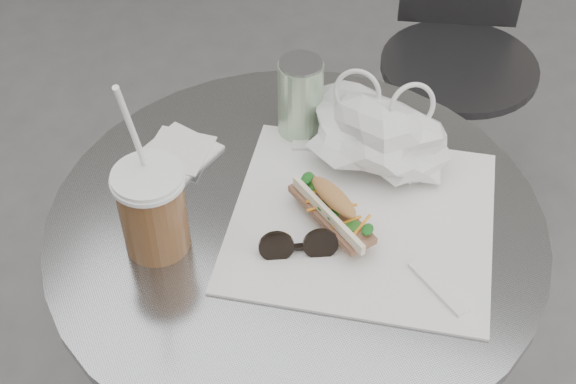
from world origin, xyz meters
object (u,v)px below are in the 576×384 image
at_px(drink_can, 300,98).
at_px(banh_mi, 332,210).
at_px(chair_far, 451,97).
at_px(sunglasses, 298,246).
at_px(iced_coffee, 153,209).
at_px(cafe_table, 295,326).

bearing_deg(drink_can, banh_mi, -56.25).
relative_size(chair_far, banh_mi, 3.59).
distance_m(banh_mi, sunglasses, 0.08).
bearing_deg(chair_far, sunglasses, 70.86).
xyz_separation_m(banh_mi, sunglasses, (-0.03, -0.07, -0.02)).
xyz_separation_m(banh_mi, iced_coffee, (-0.22, -0.13, 0.04)).
distance_m(iced_coffee, sunglasses, 0.21).
distance_m(banh_mi, iced_coffee, 0.26).
distance_m(cafe_table, drink_can, 0.40).
bearing_deg(cafe_table, chair_far, 85.51).
bearing_deg(sunglasses, cafe_table, 87.88).
bearing_deg(iced_coffee, cafe_table, 34.95).
relative_size(cafe_table, banh_mi, 3.73).
xyz_separation_m(iced_coffee, sunglasses, (0.20, 0.06, -0.05)).
bearing_deg(banh_mi, cafe_table, -137.60).
distance_m(cafe_table, chair_far, 0.93).
bearing_deg(banh_mi, sunglasses, -75.40).
height_order(cafe_table, banh_mi, banh_mi).
bearing_deg(drink_can, sunglasses, -68.86).
bearing_deg(banh_mi, iced_coffee, -116.51).
height_order(chair_far, banh_mi, banh_mi).
relative_size(cafe_table, chair_far, 1.04).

